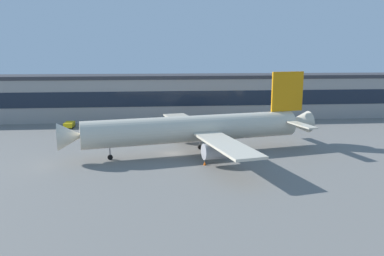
{
  "coord_description": "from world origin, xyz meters",
  "views": [
    {
      "loc": [
        -4.09,
        -82.64,
        21.92
      ],
      "look_at": [
        4.62,
        3.93,
        5.0
      ],
      "focal_mm": 35.28,
      "sensor_mm": 36.0,
      "label": 1
    }
  ],
  "objects": [
    {
      "name": "pushback_tractor",
      "position": [
        -30.04,
        33.36,
        1.05
      ],
      "size": [
        2.65,
        4.81,
        1.75
      ],
      "color": "yellow",
      "rests_on": "ground_plane"
    },
    {
      "name": "traffic_cone_0",
      "position": [
        5.82,
        -9.89,
        0.37
      ],
      "size": [
        0.6,
        0.6,
        0.75
      ],
      "primitive_type": "cone",
      "color": "#F2590C",
      "rests_on": "ground_plane"
    },
    {
      "name": "belt_loader",
      "position": [
        6.79,
        32.39,
        1.15
      ],
      "size": [
        5.48,
        6.29,
        1.95
      ],
      "color": "red",
      "rests_on": "ground_plane"
    },
    {
      "name": "terminal_building",
      "position": [
        0.0,
        49.46,
        7.59
      ],
      "size": [
        182.27,
        16.62,
        15.13
      ],
      "color": "#9E9993",
      "rests_on": "ground_plane"
    },
    {
      "name": "baggage_tug",
      "position": [
        -18.35,
        33.89,
        1.09
      ],
      "size": [
        2.26,
        3.7,
        1.85
      ],
      "color": "black",
      "rests_on": "ground_plane"
    },
    {
      "name": "airliner",
      "position": [
        5.5,
        0.11,
        5.59
      ],
      "size": [
        58.76,
        50.31,
        18.02
      ],
      "color": "beige",
      "rests_on": "ground_plane"
    },
    {
      "name": "ground_plane",
      "position": [
        0.0,
        0.0,
        0.0
      ],
      "size": [
        600.0,
        600.0,
        0.0
      ],
      "primitive_type": "plane",
      "color": "slate"
    }
  ]
}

